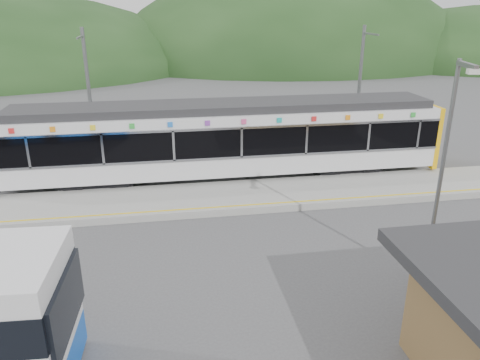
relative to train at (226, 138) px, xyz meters
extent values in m
plane|color=#4C4C4F|center=(0.60, -6.00, -2.06)|extent=(120.00, 120.00, 0.00)
ellipsoid|color=#1E3D19|center=(16.60, 48.00, -2.06)|extent=(52.00, 39.00, 26.00)
cube|color=#9E9E99|center=(0.60, -2.70, -1.91)|extent=(26.00, 3.20, 0.30)
cube|color=yellow|center=(0.60, -4.00, -1.76)|extent=(26.00, 0.10, 0.01)
cube|color=black|center=(-6.02, 0.00, -1.76)|extent=(3.20, 2.20, 0.56)
cube|color=black|center=(5.98, 0.00, -1.76)|extent=(3.20, 2.20, 0.56)
cube|color=silver|center=(-0.02, 0.00, -1.02)|extent=(20.00, 2.90, 0.92)
cube|color=black|center=(-0.02, 0.00, 0.16)|extent=(20.00, 2.96, 1.45)
cube|color=silver|center=(-0.02, -1.50, -0.51)|extent=(20.00, 0.05, 0.10)
cube|color=silver|center=(-0.02, -1.50, 0.84)|extent=(20.00, 0.05, 0.10)
cube|color=silver|center=(-0.02, 0.00, 1.11)|extent=(20.00, 2.90, 0.45)
cube|color=#2D2D30|center=(-0.02, 0.00, 1.52)|extent=(19.40, 2.50, 0.36)
cube|color=yellow|center=(10.10, 0.00, -0.16)|extent=(0.24, 2.92, 3.00)
cube|color=silver|center=(-8.52, -1.50, 0.16)|extent=(0.10, 0.05, 1.35)
cube|color=silver|center=(-5.52, -1.50, 0.16)|extent=(0.10, 0.05, 1.35)
cube|color=silver|center=(-2.52, -1.50, 0.16)|extent=(0.10, 0.05, 1.35)
cube|color=silver|center=(0.48, -1.50, 0.16)|extent=(0.10, 0.05, 1.35)
cube|color=silver|center=(3.48, -1.50, 0.16)|extent=(0.10, 0.05, 1.35)
cube|color=silver|center=(6.48, -1.50, 0.16)|extent=(0.10, 0.05, 1.35)
cube|color=silver|center=(8.98, -1.50, 0.16)|extent=(0.10, 0.05, 1.35)
cube|color=red|center=(-9.02, -1.49, 1.12)|extent=(0.22, 0.04, 0.22)
cube|color=orange|center=(-7.42, -1.49, 1.12)|extent=(0.22, 0.04, 0.22)
cube|color=yellow|center=(-5.82, -1.49, 1.12)|extent=(0.22, 0.04, 0.22)
cube|color=green|center=(-4.22, -1.49, 1.12)|extent=(0.22, 0.04, 0.22)
cube|color=blue|center=(-2.62, -1.49, 1.12)|extent=(0.22, 0.04, 0.22)
cube|color=purple|center=(-1.02, -1.49, 1.12)|extent=(0.22, 0.04, 0.22)
cube|color=#E54C8C|center=(0.58, -1.49, 1.12)|extent=(0.22, 0.04, 0.22)
cube|color=#19A5A5|center=(2.18, -1.49, 1.12)|extent=(0.22, 0.04, 0.22)
cube|color=red|center=(3.78, -1.49, 1.12)|extent=(0.22, 0.04, 0.22)
cube|color=orange|center=(5.38, -1.49, 1.12)|extent=(0.22, 0.04, 0.22)
cube|color=yellow|center=(6.98, -1.49, 1.12)|extent=(0.22, 0.04, 0.22)
cube|color=green|center=(8.58, -1.49, 1.12)|extent=(0.22, 0.04, 0.22)
cylinder|color=slate|center=(-6.40, 2.60, 1.44)|extent=(0.18, 0.18, 7.00)
cube|color=slate|center=(-6.40, 1.80, 4.54)|extent=(0.08, 1.80, 0.08)
cylinder|color=slate|center=(7.60, 2.60, 1.44)|extent=(0.18, 0.18, 7.00)
cube|color=slate|center=(7.60, 1.80, 4.54)|extent=(0.08, 1.80, 0.08)
cylinder|color=slate|center=(4.75, -9.94, 1.28)|extent=(0.12, 0.12, 6.69)
cube|color=slate|center=(4.75, -10.44, 4.52)|extent=(0.36, 1.12, 0.12)
camera|label=1|loc=(-2.93, -21.22, 5.95)|focal=35.00mm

